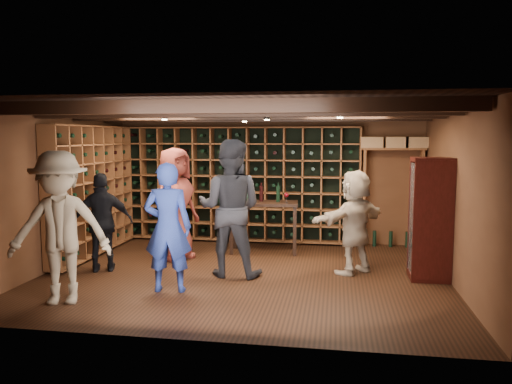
% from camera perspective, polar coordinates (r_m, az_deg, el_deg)
% --- Properties ---
extents(ground, '(6.00, 6.00, 0.00)m').
position_cam_1_polar(ground, '(7.65, -1.45, -9.39)').
color(ground, black).
rests_on(ground, ground).
extents(room_shell, '(6.00, 6.00, 6.00)m').
position_cam_1_polar(room_shell, '(7.42, -1.42, 9.00)').
color(room_shell, brown).
rests_on(room_shell, ground).
extents(wine_rack_back, '(4.65, 0.30, 2.20)m').
position_cam_1_polar(wine_rack_back, '(9.80, -1.96, 0.92)').
color(wine_rack_back, brown).
rests_on(wine_rack_back, ground).
extents(wine_rack_left, '(0.30, 2.65, 2.20)m').
position_cam_1_polar(wine_rack_left, '(9.14, -18.19, 0.22)').
color(wine_rack_left, brown).
rests_on(wine_rack_left, ground).
extents(crate_shelf, '(1.20, 0.32, 2.07)m').
position_cam_1_polar(crate_shelf, '(9.63, 15.44, 3.10)').
color(crate_shelf, brown).
rests_on(crate_shelf, ground).
extents(display_cabinet, '(0.55, 0.50, 1.75)m').
position_cam_1_polar(display_cabinet, '(7.65, 19.25, -3.18)').
color(display_cabinet, '#350D0A').
rests_on(display_cabinet, ground).
extents(man_blue_shirt, '(0.69, 0.51, 1.74)m').
position_cam_1_polar(man_blue_shirt, '(6.77, -10.05, -4.00)').
color(man_blue_shirt, navy).
rests_on(man_blue_shirt, ground).
extents(man_grey_suit, '(1.02, 0.82, 2.04)m').
position_cam_1_polar(man_grey_suit, '(7.43, -2.99, -1.84)').
color(man_grey_suit, black).
rests_on(man_grey_suit, ground).
extents(guest_red_floral, '(0.92, 1.09, 1.89)m').
position_cam_1_polar(guest_red_floral, '(8.53, -9.24, -1.34)').
color(guest_red_floral, maroon).
rests_on(guest_red_floral, ground).
extents(guest_woman_black, '(0.97, 0.68, 1.53)m').
position_cam_1_polar(guest_woman_black, '(8.03, -17.11, -3.34)').
color(guest_woman_black, black).
rests_on(guest_woman_black, ground).
extents(guest_khaki, '(1.38, 1.02, 1.91)m').
position_cam_1_polar(guest_khaki, '(6.64, -21.51, -3.83)').
color(guest_khaki, gray).
rests_on(guest_khaki, ground).
extents(guest_beige, '(1.34, 1.39, 1.58)m').
position_cam_1_polar(guest_beige, '(7.73, 11.22, -3.35)').
color(guest_beige, tan).
rests_on(guest_beige, ground).
extents(tasting_table, '(1.26, 0.70, 1.19)m').
position_cam_1_polar(tasting_table, '(8.93, 0.88, -1.84)').
color(tasting_table, black).
rests_on(tasting_table, ground).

